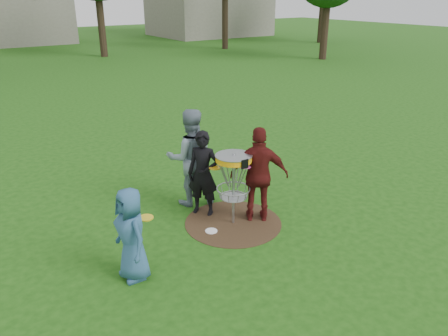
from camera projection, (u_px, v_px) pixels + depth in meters
ground at (233, 223)px, 8.12m from camera, size 100.00×100.00×0.00m
dirt_patch at (233, 222)px, 8.12m from camera, size 1.80×1.80×0.01m
player_blue at (131, 234)px, 6.33m from camera, size 0.48×0.72×1.45m
player_black at (203, 174)px, 8.18m from camera, size 0.68×0.71×1.65m
player_grey at (191, 158)px, 8.54m from camera, size 1.15×1.02×1.95m
player_maroon at (259, 175)px, 7.92m from camera, size 1.11×0.98×1.80m
disc_on_grass at (211, 231)px, 7.82m from camera, size 0.22×0.22×0.02m
disc_golf_basket at (234, 172)px, 7.74m from camera, size 0.66×0.67×1.38m
held_discs at (204, 173)px, 7.62m from camera, size 2.33×1.54×0.33m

